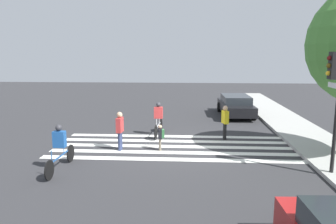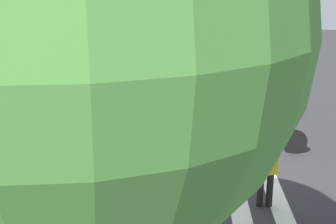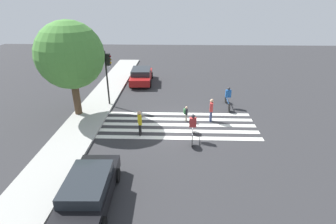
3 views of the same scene
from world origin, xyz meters
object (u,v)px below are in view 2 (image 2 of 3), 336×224
pedestrian_adult_blue_shirt (175,133)px  cyclist_far_lane (266,122)px  street_tree (76,34)px  cyclist_mid_street (104,94)px  pedestrian_adult_yellow_jacket (176,106)px  pedestrian_adult_tall_backpack (266,168)px

pedestrian_adult_blue_shirt → cyclist_far_lane: size_ratio=0.47×
pedestrian_adult_blue_shirt → cyclist_far_lane: (-2.45, -0.31, 0.24)m
street_tree → cyclist_far_lane: street_tree is taller
cyclist_mid_street → cyclist_far_lane: (-4.96, 2.90, 0.01)m
cyclist_mid_street → street_tree: bearing=100.9°
pedestrian_adult_yellow_jacket → pedestrian_adult_blue_shirt: (-0.04, 1.67, -0.27)m
pedestrian_adult_blue_shirt → cyclist_mid_street: (2.51, -3.21, 0.23)m
pedestrian_adult_tall_backpack → cyclist_far_lane: cyclist_far_lane is taller
pedestrian_adult_yellow_jacket → pedestrian_adult_blue_shirt: pedestrian_adult_yellow_jacket is taller
pedestrian_adult_yellow_jacket → pedestrian_adult_blue_shirt: size_ratio=1.49×
cyclist_mid_street → pedestrian_adult_tall_backpack: bearing=128.1°
pedestrian_adult_yellow_jacket → pedestrian_adult_tall_backpack: bearing=120.2°
pedestrian_adult_tall_backpack → cyclist_mid_street: cyclist_mid_street is taller
street_tree → pedestrian_adult_yellow_jacket: bearing=-94.3°
cyclist_far_lane → pedestrian_adult_tall_backpack: bearing=85.2°
pedestrian_adult_tall_backpack → cyclist_far_lane: 3.16m
pedestrian_adult_tall_backpack → cyclist_far_lane: size_ratio=0.68×
street_tree → pedestrian_adult_tall_backpack: bearing=-119.9°
pedestrian_adult_blue_shirt → pedestrian_adult_tall_backpack: (-1.98, 2.82, 0.26)m
pedestrian_adult_blue_shirt → cyclist_far_lane: cyclist_far_lane is taller
pedestrian_adult_yellow_jacket → cyclist_mid_street: 2.91m
pedestrian_adult_tall_backpack → cyclist_mid_street: 7.51m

